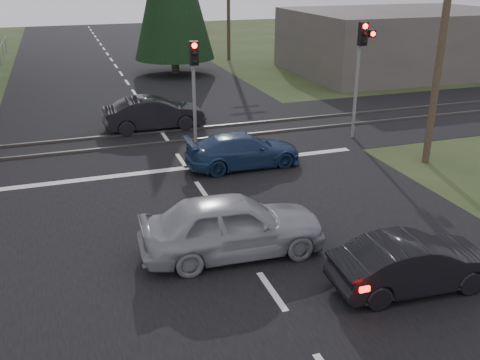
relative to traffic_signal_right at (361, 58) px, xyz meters
name	(u,v)px	position (x,y,z in m)	size (l,w,h in m)	color
ground	(272,291)	(-7.55, -9.47, -3.31)	(120.00, 120.00, 0.00)	#273618
road	(176,152)	(-7.55, 0.53, -3.31)	(14.00, 100.00, 0.01)	black
rail_corridor	(166,138)	(-7.55, 2.53, -3.31)	(120.00, 8.00, 0.01)	black
stop_line	(186,168)	(-7.55, -1.27, -3.30)	(13.00, 0.35, 0.00)	silver
rail_near	(169,142)	(-7.55, 1.73, -3.26)	(120.00, 0.12, 0.10)	#59544C
rail_far	(162,131)	(-7.55, 3.33, -3.26)	(120.00, 0.12, 0.10)	#59544C
traffic_signal_right	(361,58)	(0.00, 0.00, 0.00)	(0.68, 0.48, 4.70)	slate
traffic_signal_center	(194,75)	(-6.55, 1.20, -0.51)	(0.32, 0.48, 4.10)	slate
utility_pole_near	(444,30)	(0.95, -3.47, 1.41)	(1.80, 0.26, 9.00)	#4C3D2D
building_right	(399,41)	(10.45, 12.53, -1.31)	(14.00, 10.00, 4.00)	#59514C
dark_hatchback	(414,264)	(-4.53, -10.34, -2.70)	(1.31, 3.75, 1.24)	black
silver_car	(232,225)	(-7.85, -7.57, -2.53)	(1.85, 4.59, 1.57)	gray
blue_sedan	(243,150)	(-5.56, -1.74, -2.71)	(1.69, 4.16, 1.21)	navy
dark_car_far	(154,113)	(-7.75, 3.93, -2.60)	(1.51, 4.34, 1.43)	black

